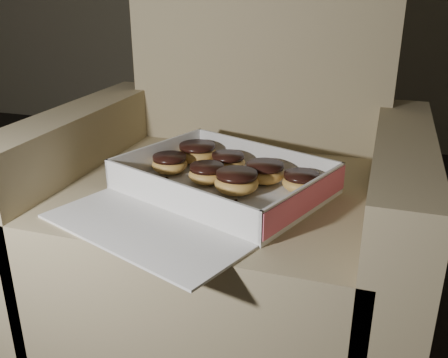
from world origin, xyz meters
TOP-DOWN VIEW (x-y plane):
  - armchair at (0.18, 0.70)m, footprint 0.85×0.72m
  - bakery_box at (0.18, 0.55)m, footprint 0.53×0.57m
  - donut_a at (0.15, 0.61)m, footprint 0.08×0.08m
  - donut_b at (0.27, 0.65)m, footprint 0.09×0.09m
  - donut_c at (0.23, 0.58)m, footprint 0.09×0.09m
  - donut_d at (0.09, 0.72)m, footprint 0.09×0.09m
  - donut_e at (0.35, 0.63)m, footprint 0.08×0.08m
  - donut_f at (0.17, 0.69)m, footprint 0.08×0.08m
  - donut_g at (0.05, 0.64)m, footprint 0.08×0.08m
  - crumb_a at (0.24, 0.54)m, footprint 0.01×0.01m
  - crumb_b at (0.06, 0.60)m, footprint 0.01×0.01m
  - crumb_c at (0.26, 0.45)m, footprint 0.01×0.01m
  - crumb_d at (0.21, 0.50)m, footprint 0.01×0.01m
  - crumb_e at (-0.01, 0.57)m, footprint 0.01×0.01m

SIDE VIEW (x-z plane):
  - armchair at x=0.18m, z-range -0.16..0.72m
  - crumb_a at x=0.24m, z-range 0.41..0.41m
  - crumb_b at x=0.06m, z-range 0.41..0.41m
  - crumb_c at x=0.26m, z-range 0.41..0.41m
  - crumb_d at x=0.21m, z-range 0.41..0.41m
  - crumb_e at x=-0.01m, z-range 0.41..0.41m
  - bakery_box at x=0.18m, z-range 0.38..0.44m
  - donut_e at x=0.35m, z-range 0.41..0.45m
  - donut_a at x=0.15m, z-range 0.41..0.45m
  - donut_f at x=0.17m, z-range 0.41..0.45m
  - donut_g at x=0.05m, z-range 0.41..0.45m
  - donut_b at x=0.27m, z-range 0.41..0.45m
  - donut_d at x=0.09m, z-range 0.41..0.45m
  - donut_c at x=0.23m, z-range 0.41..0.45m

